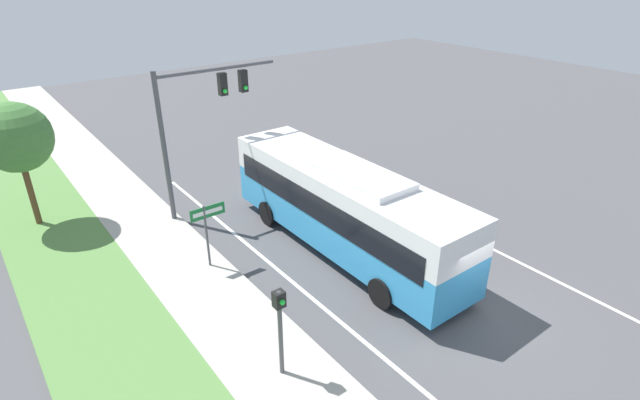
# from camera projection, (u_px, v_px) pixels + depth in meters

# --- Properties ---
(ground_plane) EXTENTS (80.00, 80.00, 0.00)m
(ground_plane) POSITION_uv_depth(u_px,v_px,m) (472.00, 311.00, 15.55)
(ground_plane) COLOR #4C4C4F
(lane_divider_near) EXTENTS (0.14, 30.00, 0.01)m
(lane_divider_near) POSITION_uv_depth(u_px,v_px,m) (389.00, 362.00, 13.60)
(lane_divider_near) COLOR silver
(lane_divider_near) RESTS_ON ground_plane
(lane_divider_far) EXTENTS (0.14, 30.00, 0.01)m
(lane_divider_far) POSITION_uv_depth(u_px,v_px,m) (536.00, 271.00, 17.50)
(lane_divider_far) COLOR silver
(lane_divider_far) RESTS_ON ground_plane
(bus) EXTENTS (2.67, 10.79, 3.44)m
(bus) POSITION_uv_depth(u_px,v_px,m) (344.00, 204.00, 17.95)
(bus) COLOR #3393D1
(bus) RESTS_ON ground_plane
(signal_gantry) EXTENTS (5.21, 0.41, 6.18)m
(signal_gantry) POSITION_uv_depth(u_px,v_px,m) (198.00, 112.00, 19.72)
(signal_gantry) COLOR #4C4C51
(signal_gantry) RESTS_ON ground_plane
(pedestrian_signal) EXTENTS (0.28, 0.34, 2.71)m
(pedestrian_signal) POSITION_uv_depth(u_px,v_px,m) (280.00, 319.00, 12.35)
(pedestrian_signal) COLOR #4C4C51
(pedestrian_signal) RESTS_ON ground_plane
(street_sign) EXTENTS (1.26, 0.08, 2.46)m
(street_sign) POSITION_uv_depth(u_px,v_px,m) (207.00, 224.00, 16.94)
(street_sign) COLOR #4C4C51
(street_sign) RESTS_ON ground_plane
(roadside_tree) EXTENTS (2.68, 2.68, 5.01)m
(roadside_tree) POSITION_uv_depth(u_px,v_px,m) (15.00, 138.00, 18.81)
(roadside_tree) COLOR brown
(roadside_tree) RESTS_ON grass_verge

